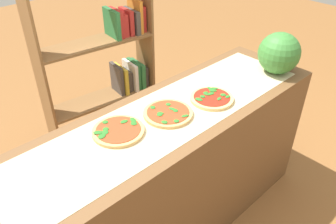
{
  "coord_description": "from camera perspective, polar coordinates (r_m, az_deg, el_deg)",
  "views": [
    {
      "loc": [
        -1.05,
        -1.12,
        2.03
      ],
      "look_at": [
        0.0,
        0.0,
        0.98
      ],
      "focal_mm": 35.96,
      "sensor_mm": 36.0,
      "label": 1
    }
  ],
  "objects": [
    {
      "name": "parchment_paper",
      "position": [
        1.87,
        -0.0,
        -0.48
      ],
      "size": [
        1.91,
        0.48,
        0.0
      ],
      "primitive_type": "cube",
      "color": "beige",
      "rests_on": "counter"
    },
    {
      "name": "bookshelf",
      "position": [
        2.88,
        -9.12,
        6.14
      ],
      "size": [
        0.95,
        0.36,
        1.53
      ],
      "color": "brown",
      "rests_on": "ground_plane"
    },
    {
      "name": "pizza_spinach_0",
      "position": [
        1.75,
        -8.45,
        -3.14
      ],
      "size": [
        0.27,
        0.27,
        0.03
      ],
      "color": "tan",
      "rests_on": "parchment_paper"
    },
    {
      "name": "pizza_spinach_1",
      "position": [
        1.86,
        0.03,
        -0.21
      ],
      "size": [
        0.28,
        0.28,
        0.03
      ],
      "color": "tan",
      "rests_on": "parchment_paper"
    },
    {
      "name": "pizza_spinach_2",
      "position": [
        2.01,
        7.43,
        2.37
      ],
      "size": [
        0.26,
        0.26,
        0.03
      ],
      "color": "#DBB26B",
      "rests_on": "parchment_paper"
    },
    {
      "name": "counter",
      "position": [
        2.18,
        -0.0,
        -10.91
      ],
      "size": [
        2.13,
        0.61,
        0.96
      ],
      "primitive_type": "cube",
      "color": "brown",
      "rests_on": "ground_plane"
    },
    {
      "name": "watermelon",
      "position": [
        2.37,
        18.31,
        9.44
      ],
      "size": [
        0.28,
        0.28,
        0.28
      ],
      "primitive_type": "sphere",
      "color": "#387A33",
      "rests_on": "counter"
    }
  ]
}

